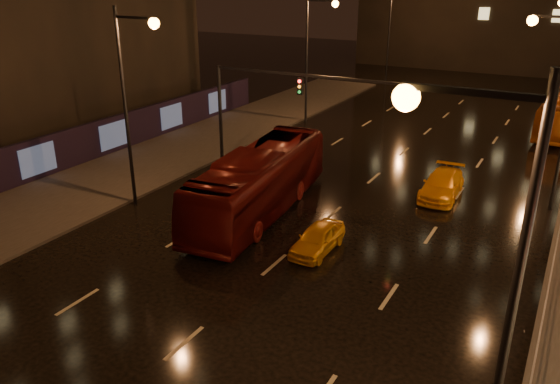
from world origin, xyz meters
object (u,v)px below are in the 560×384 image
object	(u,v)px
bus_red	(260,182)
taxi_near	(318,239)
bus_curb	(560,114)
taxi_far	(442,185)

from	to	relation	value
bus_red	taxi_near	world-z (taller)	bus_red
bus_red	bus_curb	bearing A→B (deg)	56.51
bus_red	bus_curb	size ratio (longest dim) A/B	1.14
taxi_near	taxi_far	bearing A→B (deg)	71.29
bus_red	taxi_far	distance (m)	10.14
bus_curb	taxi_far	bearing A→B (deg)	-102.53
bus_curb	taxi_far	size ratio (longest dim) A/B	2.26
bus_red	taxi_far	bearing A→B (deg)	34.71
taxi_near	taxi_far	distance (m)	9.62
bus_curb	taxi_far	xyz separation A→B (m)	(-4.60, -17.41, -0.78)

